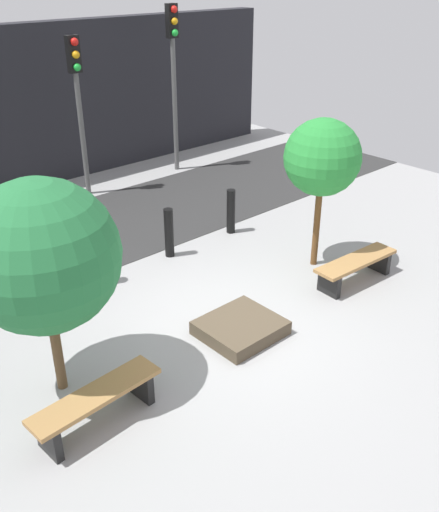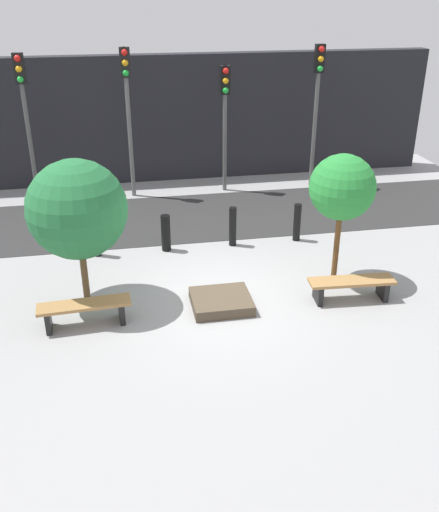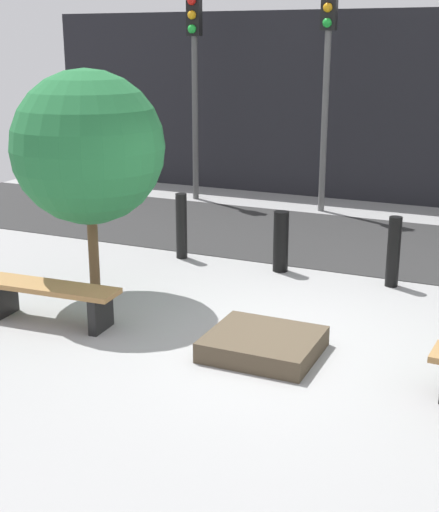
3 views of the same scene
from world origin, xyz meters
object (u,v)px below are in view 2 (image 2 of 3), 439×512
Objects in this scene: tree_behind_left_bench at (77,210)px; traffic_light_mid_west at (127,98)px; bollard_left at (166,233)px; traffic_light_mid_east at (225,107)px; bench_left at (85,310)px; tree_behind_right_bench at (342,188)px; bollard_center at (233,227)px; bench_right at (351,285)px; bollard_far_left at (96,236)px; traffic_light_east at (317,92)px; traffic_light_west at (24,103)px; bollard_right at (297,222)px; planter_bed at (221,302)px.

tree_behind_left_bench is 0.69× the size of traffic_light_mid_west.
traffic_light_mid_east is (2.15, 3.92, 2.05)m from bollard_left.
bench_left is 5.49m from tree_behind_right_bench.
bollard_center is 4.45m from traffic_light_mid_east.
bollard_far_left is (-4.95, 2.95, 0.18)m from bench_right.
tree_behind_right_bench is 0.75× the size of traffic_light_mid_east.
traffic_light_mid_east is at bearing -179.98° from traffic_light_east.
bollard_center is 0.24× the size of traffic_light_west.
bollard_right is 5.92m from traffic_light_mid_west.
tree_behind_left_bench is 5.14m from tree_behind_right_bench.
tree_behind_right_bench reaches higher than bollard_right.
traffic_light_east is at bearing 50.09° from bollard_center.
planter_bed is 1.31× the size of bollard_left.
bench_left is at bearing -134.02° from traffic_light_east.
planter_bed is 8.28m from traffic_light_east.
planter_bed is at bearing 179.16° from bench_right.
planter_bed is at bearing -73.93° from bollard_left.
bench_right is 9.88m from traffic_light_west.
traffic_light_west reaches higher than bollard_center.
bench_left is 0.99× the size of bench_right.
traffic_light_mid_west is at bearing 123.35° from tree_behind_right_bench.
traffic_light_east is at bearing 75.84° from tree_behind_right_bench.
bollard_left is 0.22× the size of traffic_light_west.
bollard_far_left is 1.59m from bollard_left.
traffic_light_mid_east is 0.87× the size of traffic_light_east.
tree_behind_left_bench reaches higher than bollard_center.
bollard_left is at bearing -81.80° from traffic_light_mid_west.
bollard_right is 0.23× the size of traffic_light_west.
bollard_center is at bearing 73.93° from planter_bed.
bollard_center is (-1.78, 2.95, 0.16)m from bench_right.
bench_left is 1.84m from tree_behind_left_bench.
planter_bed is 0.28× the size of traffic_light_mid_west.
bench_right is at bearing -30.83° from bollard_far_left.
traffic_light_mid_west is at bearing 75.41° from bollard_far_left.
traffic_light_mid_east is (3.93, 5.97, 0.56)m from tree_behind_left_bench.
tree_behind_right_bench is (0.00, 0.91, 1.71)m from bench_right.
bench_left is 1.77× the size of bollard_center.
traffic_light_west is at bearing 113.37° from bollard_far_left.
bollard_center is at bearing -61.26° from traffic_light_mid_west.
bollard_center reaches higher than bollard_right.
bollard_left is (-3.36, 2.95, 0.12)m from bench_right.
traffic_light_east reaches higher than planter_bed.
tree_behind_right_bench is at bearing 6.41° from bench_left.
traffic_light_mid_east reaches higher than bollard_center.
tree_behind_right_bench is 7.19m from traffic_light_mid_west.
bollard_center is at bearing 130.98° from tree_behind_right_bench.
bollard_center is at bearing 124.64° from bench_right.
tree_behind_left_bench is 0.80× the size of traffic_light_mid_east.
bollard_right is 4.53m from traffic_light_mid_east.
traffic_light_mid_west is (-3.93, 6.88, 2.51)m from bench_right.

